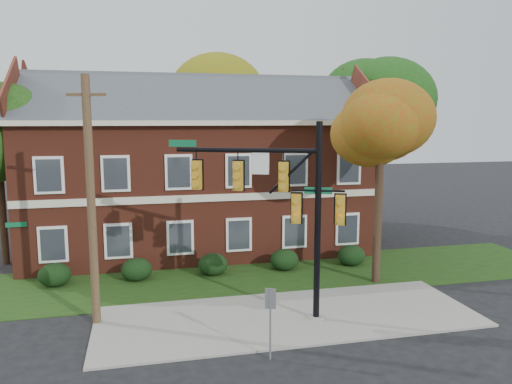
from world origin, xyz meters
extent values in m
plane|color=black|center=(0.00, 0.00, 0.00)|extent=(120.00, 120.00, 0.00)
cube|color=gray|center=(0.00, 1.00, 0.04)|extent=(14.00, 5.00, 0.08)
cube|color=#193811|center=(0.00, 6.00, 0.02)|extent=(30.00, 6.00, 0.04)
cube|color=maroon|center=(-2.00, 12.00, 3.50)|extent=(18.00, 8.00, 7.00)
cube|color=beige|center=(-2.00, 12.00, 7.12)|extent=(18.80, 8.80, 0.24)
cube|color=beige|center=(-2.00, 7.97, 3.50)|extent=(18.00, 0.12, 0.35)
ellipsoid|color=black|center=(-9.00, 6.70, 0.53)|extent=(1.40, 1.26, 1.05)
ellipsoid|color=black|center=(-5.50, 6.70, 0.53)|extent=(1.40, 1.26, 1.05)
ellipsoid|color=black|center=(-2.00, 6.70, 0.53)|extent=(1.40, 1.26, 1.05)
ellipsoid|color=black|center=(1.50, 6.70, 0.53)|extent=(1.40, 1.26, 1.05)
ellipsoid|color=black|center=(5.00, 6.70, 0.53)|extent=(1.40, 1.26, 1.05)
cylinder|color=black|center=(5.00, 4.00, 2.88)|extent=(0.36, 0.36, 5.76)
ellipsoid|color=#A7320E|center=(5.00, 4.00, 6.48)|extent=(4.25, 4.25, 3.60)
ellipsoid|color=#A7320E|center=(5.62, 3.62, 7.08)|extent=(3.50, 3.50, 3.00)
cylinder|color=black|center=(-12.00, 11.00, 2.88)|extent=(0.36, 0.36, 5.76)
ellipsoid|color=#17390F|center=(-11.25, 10.55, 7.08)|extent=(4.20, 4.20, 3.60)
cylinder|color=black|center=(9.00, 13.00, 3.52)|extent=(0.36, 0.36, 7.04)
ellipsoid|color=#183D10|center=(9.00, 13.00, 7.92)|extent=(5.95, 5.95, 5.04)
ellipsoid|color=#183D10|center=(9.88, 12.47, 8.52)|extent=(4.90, 4.90, 4.20)
cylinder|color=black|center=(-1.00, 20.00, 3.84)|extent=(0.36, 0.36, 7.68)
ellipsoid|color=#9E660D|center=(-1.00, 20.00, 8.64)|extent=(6.46, 6.46, 5.47)
ellipsoid|color=#9E660D|center=(-0.05, 19.43, 9.24)|extent=(5.32, 5.32, 4.56)
cylinder|color=gray|center=(0.90, 0.52, 0.08)|extent=(0.58, 0.58, 0.17)
cylinder|color=black|center=(0.90, 0.52, 3.61)|extent=(0.30, 0.30, 7.22)
cylinder|color=black|center=(-1.47, 1.54, 6.19)|extent=(4.80, 2.18, 0.17)
cylinder|color=black|center=(0.90, 0.52, 4.80)|extent=(1.74, 0.81, 0.08)
cube|color=#C08B1E|center=(-3.18, 2.27, 5.26)|extent=(0.54, 0.46, 1.20)
cube|color=#C08B1E|center=(-1.76, 1.66, 5.26)|extent=(0.54, 0.46, 1.20)
cube|color=#C08B1E|center=(-0.24, 1.01, 5.26)|extent=(0.54, 0.46, 1.20)
cube|color=silver|center=(-1.00, 1.34, 5.72)|extent=(0.59, 0.28, 0.77)
cube|color=#0C5D36|center=(-3.65, 2.47, 6.42)|extent=(0.96, 0.44, 0.25)
cube|color=#C08B1E|center=(0.18, 0.83, 4.13)|extent=(0.54, 0.46, 1.20)
cube|color=#C08B1E|center=(1.61, 0.22, 4.13)|extent=(0.54, 0.46, 1.20)
cube|color=#0C5D36|center=(0.90, 0.52, 4.80)|extent=(0.92, 0.42, 0.24)
cylinder|color=#4D3623|center=(-6.88, 2.00, 4.39)|extent=(0.37, 0.37, 8.79)
cube|color=#4D3623|center=(-6.88, 2.00, 8.10)|extent=(1.33, 0.53, 0.10)
cylinder|color=slate|center=(-1.50, -2.00, 1.12)|extent=(0.08, 0.08, 2.25)
cube|color=slate|center=(-1.50, -2.00, 1.94)|extent=(0.32, 0.16, 0.63)
camera|label=1|loc=(-5.19, -15.88, 7.26)|focal=35.00mm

